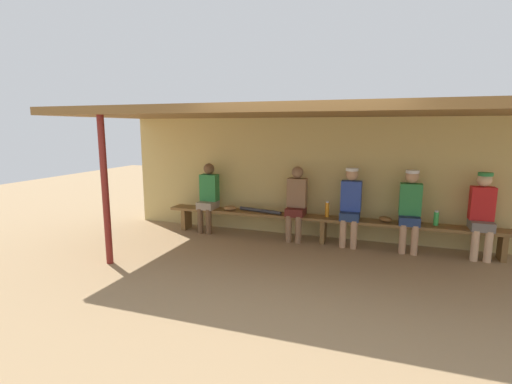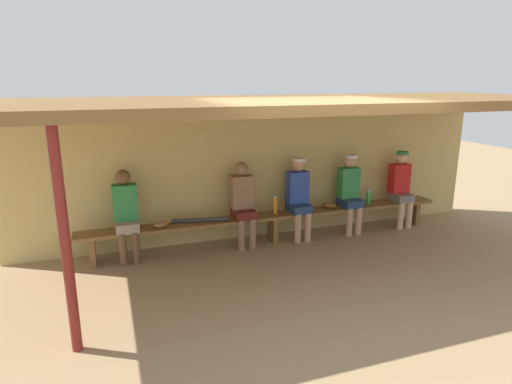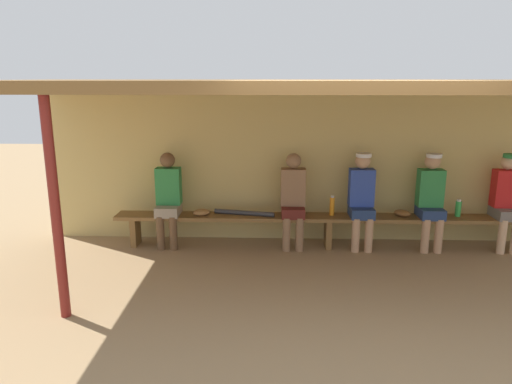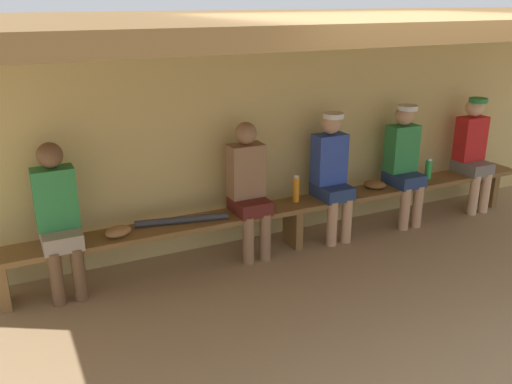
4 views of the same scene
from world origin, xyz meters
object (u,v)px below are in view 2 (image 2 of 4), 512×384
Objects in this scene: baseball_glove_worn at (329,205)px; baseball_bat at (200,220)px; bench at (273,219)px; player_middle at (350,190)px; support_post at (65,245)px; player_with_sunglasses at (126,212)px; player_in_white at (243,201)px; baseball_glove_tan at (161,224)px; water_bottle_orange at (275,205)px; player_shirtless_tan at (299,195)px; water_bottle_green at (368,197)px; player_in_red at (401,185)px.

baseball_glove_worn reaches higher than baseball_bat.
player_middle reaches higher than bench.
support_post reaches higher than player_with_sunglasses.
player_in_white is at bearing -179.99° from player_middle.
baseball_glove_tan is at bearing -179.26° from player_middle.
water_bottle_orange is 0.98m from baseball_glove_worn.
player_in_white is 0.72m from baseball_bat.
bench is 25.00× the size of baseball_glove_tan.
water_bottle_orange is (2.92, 2.14, -0.51)m from support_post.
player_shirtless_tan is 5.60× the size of baseball_glove_worn.
water_bottle_green is 3.58m from baseball_glove_tan.
player_with_sunglasses is 1.55× the size of baseball_bat.
player_shirtless_tan and player_in_red have the same top height.
player_in_red is at bearing 0.00° from player_middle.
support_post is 1.64× the size of player_shirtless_tan.
player_middle is at bearing 0.01° from player_in_white.
water_bottle_orange is at bearing 39.98° from baseball_glove_worn.
player_shirtless_tan is 1.65m from baseball_bat.
player_shirtless_tan is 2.70m from player_with_sunglasses.
player_in_red is at bearing -3.09° from water_bottle_green.
baseball_glove_worn is 2.81m from baseball_glove_tan.
player_in_white is 1.30m from baseball_glove_tan.
baseball_glove_worn is at bearing 0.87° from bench.
baseball_glove_worn is (1.03, 0.02, 0.12)m from bench.
player_shirtless_tan is at bearing 180.00° from player_middle.
baseball_glove_worn is at bearing -16.66° from baseball_glove_tan.
player_with_sunglasses is 5.56× the size of water_bottle_green.
baseball_bat is (-2.58, -0.00, -0.25)m from player_middle.
player_in_white is (-0.95, -0.00, -0.02)m from player_shirtless_tan.
player_in_red reaches higher than player_in_white.
player_middle is 1.36m from water_bottle_orange.
bench is at bearing 42.23° from baseball_glove_worn.
bench is 1.19m from baseball_bat.
player_in_red is 4.22m from baseball_glove_tan.
support_post is 0.37× the size of bench.
player_in_white is 5.56× the size of baseball_glove_tan.
bench is 1.79m from baseball_glove_tan.
support_post is 1.64× the size of player_in_red.
player_middle is 5.60× the size of baseball_glove_tan.
player_in_red is at bearing -17.19° from baseball_glove_tan.
water_bottle_orange is 1.17× the size of baseball_glove_tan.
player_in_white reaches higher than water_bottle_orange.
player_with_sunglasses is at bearing -179.99° from player_shirtless_tan.
player_with_sunglasses is 4.06m from water_bottle_green.
baseball_glove_worn is 0.28× the size of baseball_bat.
player_shirtless_tan is at bearing -5.10° from water_bottle_orange.
player_shirtless_tan is 1.01× the size of player_in_white.
player_with_sunglasses is 1.00× the size of player_in_white.
player_middle reaches higher than player_with_sunglasses.
player_with_sunglasses is at bearing -179.99° from player_middle.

